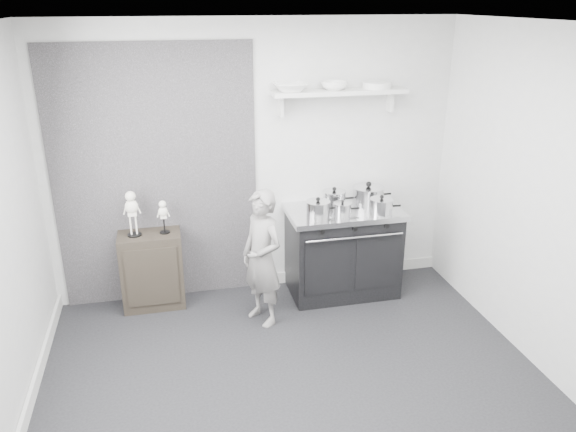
{
  "coord_description": "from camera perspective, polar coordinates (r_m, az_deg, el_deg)",
  "views": [
    {
      "loc": [
        -0.87,
        -3.45,
        2.85
      ],
      "look_at": [
        0.14,
        0.95,
        1.09
      ],
      "focal_mm": 35.0,
      "sensor_mm": 36.0,
      "label": 1
    }
  ],
  "objects": [
    {
      "name": "skeleton_full",
      "position": [
        5.39,
        -15.58,
        0.58
      ],
      "size": [
        0.14,
        0.09,
        0.51
      ],
      "primitive_type": null,
      "color": "white",
      "rests_on": "side_cabinet"
    },
    {
      "name": "pot_back_left",
      "position": [
        5.6,
        4.71,
        1.8
      ],
      "size": [
        0.32,
        0.23,
        0.2
      ],
      "color": "silver",
      "rests_on": "stove"
    },
    {
      "name": "bowl_small",
      "position": [
        5.42,
        4.73,
        13.06
      ],
      "size": [
        0.25,
        0.25,
        0.08
      ],
      "primitive_type": "imported",
      "color": "white",
      "rests_on": "wall_shelf"
    },
    {
      "name": "bowl_large",
      "position": [
        5.31,
        0.22,
        12.97
      ],
      "size": [
        0.32,
        0.32,
        0.08
      ],
      "primitive_type": "imported",
      "color": "white",
      "rests_on": "wall_shelf"
    },
    {
      "name": "ground",
      "position": [
        4.55,
        1.03,
        -17.42
      ],
      "size": [
        4.0,
        4.0,
        0.0
      ],
      "primitive_type": "plane",
      "color": "black",
      "rests_on": "ground"
    },
    {
      "name": "wall_shelf",
      "position": [
        5.45,
        5.21,
        12.35
      ],
      "size": [
        1.3,
        0.26,
        0.24
      ],
      "color": "silver",
      "rests_on": "room_shell"
    },
    {
      "name": "side_cabinet",
      "position": [
        5.63,
        -13.63,
        -5.36
      ],
      "size": [
        0.59,
        0.34,
        0.76
      ],
      "primitive_type": "cube",
      "color": "black",
      "rests_on": "ground"
    },
    {
      "name": "pot_front_right",
      "position": [
        5.46,
        9.46,
        0.99
      ],
      "size": [
        0.31,
        0.22,
        0.19
      ],
      "color": "silver",
      "rests_on": "stove"
    },
    {
      "name": "plate_stack",
      "position": [
        5.56,
        8.99,
        13.0
      ],
      "size": [
        0.28,
        0.28,
        0.06
      ],
      "primitive_type": "cylinder",
      "color": "white",
      "rests_on": "wall_shelf"
    },
    {
      "name": "pot_front_center",
      "position": [
        5.4,
        5.55,
        0.75
      ],
      "size": [
        0.26,
        0.18,
        0.15
      ],
      "color": "silver",
      "rests_on": "stove"
    },
    {
      "name": "skeleton_torso",
      "position": [
        5.4,
        -12.55,
        0.14
      ],
      "size": [
        0.1,
        0.07,
        0.37
      ],
      "primitive_type": null,
      "color": "white",
      "rests_on": "side_cabinet"
    },
    {
      "name": "child",
      "position": [
        5.1,
        -2.64,
        -4.31
      ],
      "size": [
        0.5,
        0.56,
        1.29
      ],
      "primitive_type": "imported",
      "rotation": [
        0.0,
        0.0,
        -1.06
      ],
      "color": "slate",
      "rests_on": "ground"
    },
    {
      "name": "room_shell",
      "position": [
        3.87,
        -0.62,
        3.09
      ],
      "size": [
        4.02,
        3.62,
        2.71
      ],
      "color": "beige",
      "rests_on": "ground"
    },
    {
      "name": "pot_back_right",
      "position": [
        5.74,
        8.15,
        2.18
      ],
      "size": [
        0.41,
        0.32,
        0.22
      ],
      "color": "silver",
      "rests_on": "stove"
    },
    {
      "name": "stove",
      "position": [
        5.73,
        5.56,
        -3.5
      ],
      "size": [
        1.13,
        0.7,
        0.9
      ],
      "color": "black",
      "rests_on": "ground"
    },
    {
      "name": "pot_front_left",
      "position": [
        5.34,
        3.06,
        0.78
      ],
      "size": [
        0.32,
        0.23,
        0.19
      ],
      "color": "silver",
      "rests_on": "stove"
    }
  ]
}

